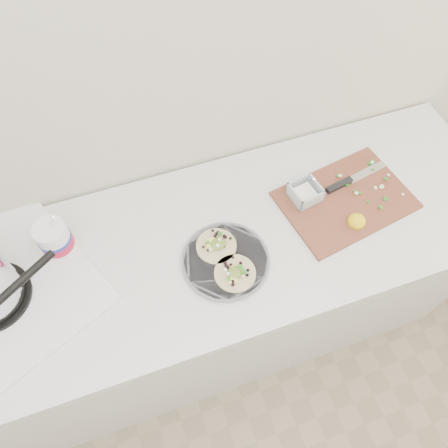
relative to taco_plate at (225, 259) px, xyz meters
name	(u,v)px	position (x,y,z in m)	size (l,w,h in m)	color
counter	(170,306)	(-0.21, 0.09, -0.47)	(2.44, 0.66, 0.90)	silver
taco_plate	(225,259)	(0.00, 0.00, 0.00)	(0.28, 0.28, 0.04)	slate
tub	(55,237)	(-0.48, 0.22, 0.05)	(0.10, 0.10, 0.23)	white
cutboard	(343,197)	(0.46, 0.09, 0.00)	(0.48, 0.37, 0.07)	brown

